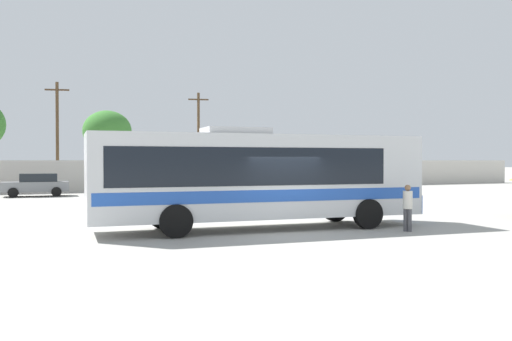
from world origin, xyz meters
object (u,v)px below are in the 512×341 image
roadside_tree_midleft (107,131)px  utility_pole_near (198,138)px  coach_bus_silver_blue (256,175)px  attendant_by_bus_door (408,205)px  parked_car_third_grey (135,184)px  parked_car_second_grey (36,184)px  utility_pole_far (57,134)px

roadside_tree_midleft → utility_pole_near: bearing=-12.7°
coach_bus_silver_blue → attendant_by_bus_door: (4.41, -2.61, -0.98)m
roadside_tree_midleft → parked_car_third_grey: bearing=-87.9°
parked_car_second_grey → utility_pole_near: (13.69, 7.61, 3.59)m
coach_bus_silver_blue → roadside_tree_midleft: roadside_tree_midleft is taller
coach_bus_silver_blue → utility_pole_far: utility_pole_far is taller
coach_bus_silver_blue → attendant_by_bus_door: 5.22m
coach_bus_silver_blue → roadside_tree_midleft: (-0.44, 30.88, 3.06)m
coach_bus_silver_blue → utility_pole_near: size_ratio=1.39×
parked_car_second_grey → utility_pole_far: bearing=73.4°
parked_car_second_grey → roadside_tree_midleft: size_ratio=0.63×
utility_pole_near → parked_car_second_grey: bearing=-150.9°
attendant_by_bus_door → roadside_tree_midleft: roadside_tree_midleft is taller
utility_pole_near → utility_pole_far: 12.12m
coach_bus_silver_blue → utility_pole_near: utility_pole_near is taller
coach_bus_silver_blue → parked_car_second_grey: bearing=106.7°
parked_car_third_grey → utility_pole_far: 8.69m
parked_car_second_grey → parked_car_third_grey: parked_car_second_grey is taller
parked_car_second_grey → attendant_by_bus_door: bearing=-65.8°
utility_pole_near → roadside_tree_midleft: bearing=167.3°
parked_car_third_grey → attendant_by_bus_door: bearing=-79.2°
utility_pole_far → parked_car_second_grey: bearing=-106.6°
parked_car_second_grey → roadside_tree_midleft: bearing=57.3°
utility_pole_near → utility_pole_far: utility_pole_far is taller
attendant_by_bus_door → roadside_tree_midleft: 34.08m
coach_bus_silver_blue → parked_car_second_grey: size_ratio=2.77×
attendant_by_bus_door → parked_car_second_grey: attendant_by_bus_door is taller
coach_bus_silver_blue → attendant_by_bus_door: bearing=-30.6°
attendant_by_bus_door → parked_car_second_grey: (-10.85, 24.14, -0.09)m
coach_bus_silver_blue → parked_car_third_grey: size_ratio=2.73×
attendant_by_bus_door → utility_pole_far: utility_pole_far is taller
coach_bus_silver_blue → utility_pole_far: size_ratio=1.39×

